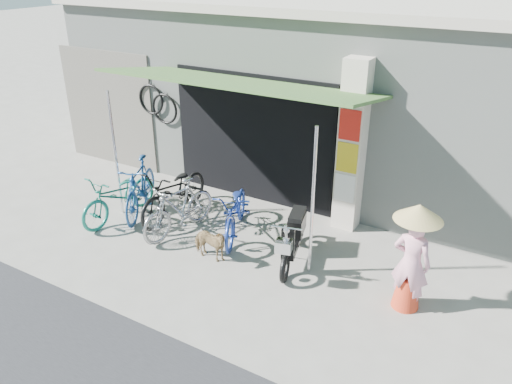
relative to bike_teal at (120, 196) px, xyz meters
The scene contains 13 objects.
ground 2.95m from the bike_teal, 11.69° to the right, with size 80.00×80.00×0.00m, color gray.
bicycle_shop 5.50m from the bike_teal, 57.65° to the left, with size 12.30×5.30×3.66m.
shop_pillar 4.27m from the bike_teal, 26.60° to the left, with size 0.42×0.44×3.00m.
awning 3.02m from the bike_teal, 27.95° to the left, with size 4.60×1.88×2.72m.
neighbour_left 3.05m from the bike_teal, 137.01° to the left, with size 2.60×0.06×2.60m, color #6B665B.
bike_teal is the anchor object (origin of this frame).
bike_blue 0.40m from the bike_teal, 62.05° to the left, with size 0.50×1.75×1.05m, color navy.
bike_black 1.00m from the bike_teal, 35.72° to the left, with size 0.65×1.87×0.98m, color black.
bike_silver 1.28m from the bike_teal, ahead, with size 0.46×1.62×0.98m, color #A3A2A6.
bike_navy 2.24m from the bike_teal, 14.52° to the left, with size 0.61×1.74×0.91m, color navy.
street_dog 2.26m from the bike_teal, ahead, with size 0.31×0.68×0.58m, color tan.
moped 3.40m from the bike_teal, ahead, with size 0.62×1.60×0.92m.
nun 5.28m from the bike_teal, ahead, with size 0.64×0.64×1.59m.
Camera 1 is at (3.44, -5.26, 4.44)m, focal length 35.00 mm.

